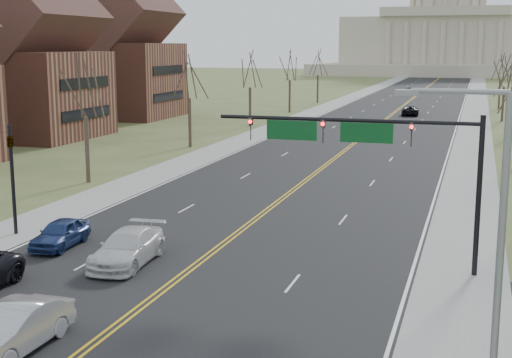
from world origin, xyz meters
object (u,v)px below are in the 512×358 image
Objects in this scene: car_sb_outer_second at (60,233)px; car_sb_inner_lead at (15,329)px; street_light at (490,240)px; signal_left at (12,167)px; car_far_sb at (409,90)px; signal_mast at (365,143)px; car_sb_inner_second at (127,248)px; car_far_nb at (410,110)px.

car_sb_inner_lead is at bearing -67.67° from car_sb_outer_second.
street_light is 15.54m from car_sb_inner_lead.
signal_left reaches higher than car_far_sb.
car_far_sb is (-9.49, 125.40, -5.02)m from signal_mast.
car_sb_inner_second is 1.31× the size of car_sb_outer_second.
car_sb_inner_second is at bearing -84.63° from car_far_sb.
car_far_sb is at bearing 96.07° from street_light.
car_sb_inner_lead reaches higher than car_sb_inner_second.
car_sb_inner_lead is 1.14× the size of car_far_sb.
street_light is at bearing -37.08° from car_sb_inner_second.
car_sb_inner_second is at bearing 146.73° from street_light.
street_light reaches higher than car_sb_inner_lead.
signal_left is 9.41m from car_sb_inner_second.
signal_mast is 14.51m from street_light.
signal_mast is at bearing -0.00° from signal_left.
car_far_nb is (-9.98, 88.73, -4.50)m from street_light.
signal_left is 1.24× the size of car_sb_inner_lead.
car_far_sb is at bearing 90.57° from car_sb_inner_lead.
car_sb_inner_lead is at bearing 83.03° from car_far_nb.
signal_mast is 19.06m from signal_left.
car_sb_inner_lead is (-14.90, 0.46, -4.41)m from street_light.
car_far_nb is 1.21× the size of car_far_sb.
car_sb_inner_second is 4.90m from car_sb_outer_second.
street_light is 2.18× the size of car_sb_outer_second.
signal_mast is at bearing 111.41° from street_light.
signal_mast is at bearing -79.83° from car_far_sb.
street_light reaches higher than car_sb_inner_second.
signal_left reaches higher than car_sb_inner_second.
car_far_nb is (5.87, 78.33, -0.08)m from car_sb_inner_second.
car_far_sb is at bearing 94.33° from signal_mast.
street_light is 19.46m from car_sb_inner_second.
car_sb_inner_lead is (-9.60, -13.04, -4.95)m from signal_mast.
car_sb_inner_second is at bearing -20.29° from signal_left.
car_sb_inner_lead is at bearing 178.24° from street_light.
car_far_nb is at bearing 96.42° from street_light.
car_sb_inner_lead reaches higher than car_far_nb.
street_light is at bearing 92.64° from car_far_nb.
street_light is at bearing -1.13° from car_sb_inner_lead.
signal_left is (-18.95, 0.00, -2.05)m from signal_mast.
signal_mast is 125.86m from car_far_sb.
car_far_nb is (4.92, 88.27, -0.08)m from car_sb_inner_lead.
car_far_nb is at bearing 81.91° from car_sb_inner_second.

